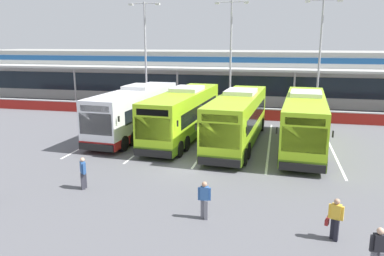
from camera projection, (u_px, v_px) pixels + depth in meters
ground_plane at (194, 166)px, 22.15m from camera, size 200.00×200.00×0.00m
terminal_building at (241, 75)px, 47.02m from camera, size 70.00×13.00×6.00m
red_barrier_wall at (227, 113)px, 35.79m from camera, size 60.00×0.40×1.10m
coach_bus_leftmost at (136, 112)px, 29.53m from camera, size 3.52×12.28×3.78m
coach_bus_left_centre at (183, 115)px, 28.24m from camera, size 3.52×12.28×3.78m
coach_bus_centre at (238, 120)px, 26.58m from camera, size 3.52×12.28×3.78m
coach_bus_right_centre at (304, 122)px, 25.68m from camera, size 3.52×12.28×3.78m
bay_stripe_far_west at (107, 134)px, 29.69m from camera, size 0.14×13.00×0.01m
bay_stripe_west at (157, 137)px, 28.77m from camera, size 0.14×13.00×0.01m
bay_stripe_mid_west at (211, 141)px, 27.85m from camera, size 0.14×13.00×0.01m
bay_stripe_centre at (269, 144)px, 26.93m from camera, size 0.14×13.00×0.01m
bay_stripe_mid_east at (331, 148)px, 26.01m from camera, size 0.14×13.00×0.01m
pedestrian_with_handbag at (335, 218)px, 13.81m from camera, size 0.64×0.46×1.62m
pedestrian_in_dark_coat at (204, 199)px, 15.45m from camera, size 0.54×0.30×1.62m
pedestrian_child at (378, 250)px, 11.68m from camera, size 0.54×0.29×1.62m
pedestrian_approaching_bus at (83, 172)px, 18.61m from camera, size 0.43×0.46×1.62m
lamp_post_west at (145, 50)px, 38.41m from camera, size 3.24×0.28×11.00m
lamp_post_centre at (231, 50)px, 37.01m from camera, size 3.24×0.28×11.00m
lamp_post_east at (320, 51)px, 35.34m from camera, size 3.24×0.28×11.00m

